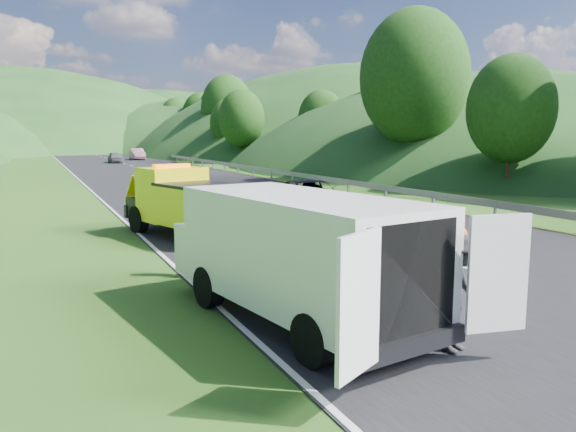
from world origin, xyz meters
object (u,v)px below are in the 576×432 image
tow_truck (188,202)px  white_van (295,250)px  woman (195,277)px  suitcase (200,277)px  spare_tire (400,348)px  passing_suv (310,215)px  worker (454,352)px  child (268,270)px

tow_truck → white_van: 9.43m
woman → suitcase: size_ratio=3.41×
tow_truck → suitcase: 6.62m
spare_tire → passing_suv: (5.59, 14.30, 0.00)m
white_van → woman: bearing=92.3°
suitcase → passing_suv: 12.04m
tow_truck → woman: (-1.24, -5.40, -1.20)m
tow_truck → spare_tire: 11.42m
tow_truck → woman: 5.67m
woman → suitcase: (-0.16, -1.00, 0.26)m
worker → spare_tire: 0.86m
woman → worker: (2.52, -6.45, 0.00)m
tow_truck → worker: 11.98m
tow_truck → passing_suv: size_ratio=1.12×
passing_suv → woman: bearing=-124.8°
white_van → passing_suv: bearing=52.6°
woman → worker: 6.92m
spare_tire → suitcase: bearing=111.9°
tow_truck → woman: bearing=-118.3°
spare_tire → passing_suv: bearing=68.7°
tow_truck → child: (0.68, -5.49, -1.20)m
tow_truck → woman: tow_truck is taller
child → spare_tire: 5.86m
child → spare_tire: child is taller
child → suitcase: bearing=-137.6°
tow_truck → child: size_ratio=5.78×
white_van → worker: size_ratio=3.65×
woman → tow_truck: bearing=-43.1°
white_van → child: (1.09, 3.94, -1.35)m
child → suitcase: size_ratio=2.04×
suitcase → spare_tire: size_ratio=0.86×
suitcase → worker: bearing=-63.8°
worker → child: bearing=75.4°
child → suitcase: 2.29m
worker → suitcase: size_ratio=3.78×
tow_truck → white_van: bearing=-107.9°
white_van → worker: white_van is taller
white_van → woman: size_ratio=4.05×
suitcase → spare_tire: suitcase is taller
woman → spare_tire: bearing=166.9°
woman → white_van: bearing=161.5°
worker → passing_suv: bearing=51.7°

